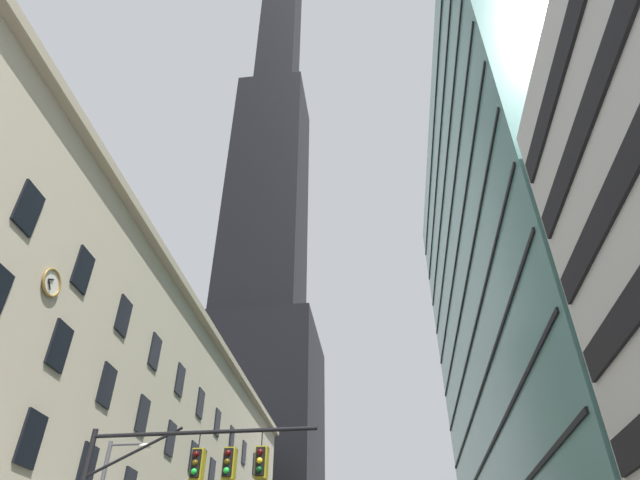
{
  "coord_description": "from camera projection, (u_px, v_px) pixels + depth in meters",
  "views": [
    {
      "loc": [
        3.88,
        -13.48,
        1.67
      ],
      "look_at": [
        -0.04,
        18.61,
        25.19
      ],
      "focal_mm": 30.26,
      "sensor_mm": 36.0,
      "label": 1
    }
  ],
  "objects": [
    {
      "name": "station_building",
      "position": [
        94.0,
        462.0,
        39.94
      ],
      "size": [
        14.43,
        64.37,
        23.67
      ],
      "color": "#BCAF93",
      "rests_on": "ground"
    },
    {
      "name": "dark_skyscraper",
      "position": [
        264.0,
        248.0,
        114.12
      ],
      "size": [
        22.81,
        22.81,
        221.76
      ],
      "color": "black",
      "rests_on": "ground"
    },
    {
      "name": "glass_office_midrise",
      "position": [
        585.0,
        301.0,
        44.59
      ],
      "size": [
        20.06,
        43.99,
        47.69
      ],
      "color": "slate",
      "rests_on": "ground"
    }
  ]
}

